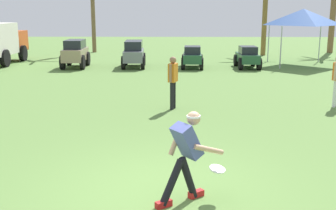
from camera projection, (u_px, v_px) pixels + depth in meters
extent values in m
plane|color=#5A7F3D|center=(159.00, 191.00, 6.84)|extent=(80.00, 80.00, 0.00)
cylinder|color=black|center=(188.00, 178.00, 6.48)|extent=(0.36, 0.30, 0.72)
cube|color=red|center=(196.00, 194.00, 6.64)|extent=(0.27, 0.23, 0.10)
cylinder|color=black|center=(172.00, 182.00, 6.31)|extent=(0.42, 0.35, 0.69)
cube|color=red|center=(164.00, 204.00, 6.29)|extent=(0.27, 0.23, 0.10)
cube|color=#4C5699|center=(187.00, 141.00, 6.33)|extent=(0.55, 0.53, 0.57)
sphere|color=tan|center=(194.00, 118.00, 6.32)|extent=(0.29, 0.29, 0.21)
cylinder|color=white|center=(194.00, 116.00, 6.32)|extent=(0.30, 0.30, 0.03)
cylinder|color=tan|center=(209.00, 149.00, 6.37)|extent=(0.51, 0.40, 0.27)
cylinder|color=tan|center=(176.00, 139.00, 6.46)|extent=(0.28, 0.23, 0.49)
cylinder|color=white|center=(217.00, 169.00, 6.53)|extent=(0.35, 0.35, 0.08)
cylinder|color=black|center=(172.00, 96.00, 12.37)|extent=(0.14, 0.14, 0.82)
cylinder|color=black|center=(174.00, 95.00, 12.53)|extent=(0.14, 0.14, 0.82)
cube|color=orange|center=(173.00, 73.00, 12.30)|extent=(0.30, 0.39, 0.54)
cylinder|color=#936B4C|center=(171.00, 73.00, 12.11)|extent=(0.09, 0.09, 0.52)
cylinder|color=#936B4C|center=(175.00, 71.00, 12.49)|extent=(0.09, 0.09, 0.52)
sphere|color=#936B4C|center=(173.00, 60.00, 12.22)|extent=(0.25, 0.25, 0.20)
cylinder|color=silver|center=(335.00, 94.00, 12.69)|extent=(0.16, 0.16, 0.82)
cylinder|color=tan|center=(335.00, 72.00, 12.45)|extent=(0.10, 0.10, 0.52)
cube|color=#998466|center=(75.00, 55.00, 21.41)|extent=(1.07, 2.39, 0.60)
cube|color=#1E232B|center=(75.00, 44.00, 21.34)|extent=(0.92, 1.58, 0.44)
cylinder|color=black|center=(69.00, 59.00, 22.22)|extent=(0.21, 0.73, 0.72)
cylinder|color=black|center=(88.00, 59.00, 22.24)|extent=(0.21, 0.73, 0.72)
cylinder|color=black|center=(63.00, 62.00, 20.70)|extent=(0.21, 0.73, 0.72)
cylinder|color=black|center=(82.00, 62.00, 20.72)|extent=(0.21, 0.73, 0.72)
cube|color=slate|center=(134.00, 55.00, 21.53)|extent=(1.07, 2.44, 0.55)
cube|color=#1E232B|center=(134.00, 45.00, 21.57)|extent=(0.92, 1.84, 0.46)
cylinder|color=black|center=(126.00, 59.00, 22.40)|extent=(0.21, 0.67, 0.66)
cylinder|color=black|center=(144.00, 59.00, 22.42)|extent=(0.21, 0.67, 0.66)
cylinder|color=black|center=(123.00, 63.00, 20.77)|extent=(0.21, 0.67, 0.66)
cylinder|color=black|center=(143.00, 63.00, 20.79)|extent=(0.21, 0.67, 0.66)
cube|color=#235133|center=(192.00, 58.00, 21.32)|extent=(0.98, 2.23, 0.42)
cube|color=#1E232B|center=(192.00, 50.00, 21.13)|extent=(0.83, 1.13, 0.38)
cylinder|color=black|center=(184.00, 60.00, 22.14)|extent=(0.20, 0.61, 0.60)
cylinder|color=black|center=(201.00, 60.00, 22.09)|extent=(0.20, 0.61, 0.60)
cylinder|color=black|center=(183.00, 64.00, 20.64)|extent=(0.20, 0.61, 0.60)
cylinder|color=black|center=(201.00, 64.00, 20.59)|extent=(0.20, 0.61, 0.60)
cube|color=#235133|center=(247.00, 58.00, 21.27)|extent=(0.93, 2.21, 0.42)
cube|color=#1E232B|center=(248.00, 50.00, 21.08)|extent=(0.81, 1.11, 0.38)
cylinder|color=black|center=(236.00, 60.00, 22.07)|extent=(0.19, 0.60, 0.60)
cylinder|color=black|center=(253.00, 60.00, 22.07)|extent=(0.19, 0.60, 0.60)
cylinder|color=black|center=(241.00, 64.00, 20.57)|extent=(0.19, 0.60, 0.60)
cylinder|color=black|center=(259.00, 64.00, 20.56)|extent=(0.19, 0.60, 0.60)
cube|color=#CC4C19|center=(14.00, 41.00, 24.34)|extent=(1.06, 1.70, 1.15)
cylinder|color=black|center=(3.00, 53.00, 24.17)|extent=(0.24, 0.90, 0.90)
cylinder|color=black|center=(23.00, 53.00, 24.15)|extent=(0.24, 0.90, 0.90)
cylinder|color=black|center=(5.00, 58.00, 21.61)|extent=(0.24, 0.90, 0.90)
cylinder|color=brown|center=(93.00, 1.00, 28.46)|extent=(0.28, 0.28, 6.96)
cylinder|color=brown|center=(265.00, 16.00, 26.81)|extent=(0.31, 0.31, 5.01)
cylinder|color=brown|center=(333.00, 10.00, 28.35)|extent=(0.39, 0.39, 5.74)
cylinder|color=#B2B5BA|center=(320.00, 43.00, 23.70)|extent=(0.06, 0.06, 2.10)
cylinder|color=#B2B5BA|center=(268.00, 43.00, 23.75)|extent=(0.06, 0.06, 2.10)
cylinder|color=#B2B5BA|center=(281.00, 47.00, 20.94)|extent=(0.06, 0.06, 2.10)
pyramid|color=#33569E|center=(303.00, 17.00, 21.99)|extent=(3.02, 3.02, 0.84)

